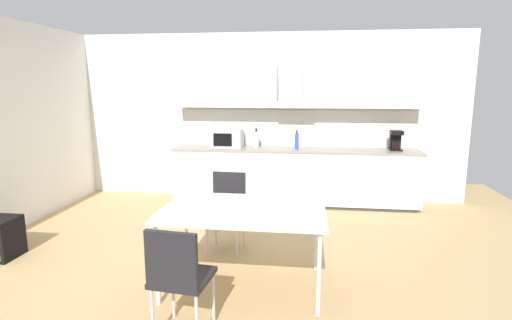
{
  "coord_description": "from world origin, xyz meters",
  "views": [
    {
      "loc": [
        0.88,
        -3.78,
        1.84
      ],
      "look_at": [
        0.31,
        0.7,
        1.0
      ],
      "focal_mm": 28.0,
      "sensor_mm": 36.0,
      "label": 1
    }
  ],
  "objects_px": {
    "bottle_white": "(256,139)",
    "pendant_lamp": "(243,75)",
    "microwave": "(227,138)",
    "dining_table": "(244,213)",
    "coffee_maker": "(396,140)",
    "chair_near_left": "(178,272)",
    "bottle_blue": "(297,141)",
    "chair_far_left": "(227,203)"
  },
  "relations": [
    {
      "from": "coffee_maker",
      "to": "chair_far_left",
      "type": "height_order",
      "value": "coffee_maker"
    },
    {
      "from": "coffee_maker",
      "to": "bottle_white",
      "type": "xyz_separation_m",
      "value": [
        -2.12,
        -0.0,
        -0.02
      ]
    },
    {
      "from": "coffee_maker",
      "to": "bottle_white",
      "type": "bearing_deg",
      "value": -179.93
    },
    {
      "from": "coffee_maker",
      "to": "pendant_lamp",
      "type": "distance_m",
      "value": 3.47
    },
    {
      "from": "coffee_maker",
      "to": "bottle_blue",
      "type": "relative_size",
      "value": 1.04
    },
    {
      "from": "coffee_maker",
      "to": "pendant_lamp",
      "type": "relative_size",
      "value": 0.94
    },
    {
      "from": "dining_table",
      "to": "bottle_white",
      "type": "bearing_deg",
      "value": 94.84
    },
    {
      "from": "coffee_maker",
      "to": "bottle_blue",
      "type": "bearing_deg",
      "value": -177.47
    },
    {
      "from": "bottle_blue",
      "to": "dining_table",
      "type": "bearing_deg",
      "value": -98.45
    },
    {
      "from": "bottle_white",
      "to": "pendant_lamp",
      "type": "relative_size",
      "value": 0.95
    },
    {
      "from": "microwave",
      "to": "bottle_blue",
      "type": "bearing_deg",
      "value": -2.06
    },
    {
      "from": "microwave",
      "to": "chair_near_left",
      "type": "bearing_deg",
      "value": -84.37
    },
    {
      "from": "chair_near_left",
      "to": "pendant_lamp",
      "type": "height_order",
      "value": "pendant_lamp"
    },
    {
      "from": "dining_table",
      "to": "chair_far_left",
      "type": "relative_size",
      "value": 1.69
    },
    {
      "from": "dining_table",
      "to": "pendant_lamp",
      "type": "relative_size",
      "value": 4.59
    },
    {
      "from": "chair_far_left",
      "to": "bottle_white",
      "type": "bearing_deg",
      "value": 87.27
    },
    {
      "from": "dining_table",
      "to": "chair_far_left",
      "type": "xyz_separation_m",
      "value": [
        -0.33,
        0.86,
        -0.18
      ]
    },
    {
      "from": "microwave",
      "to": "chair_far_left",
      "type": "height_order",
      "value": "microwave"
    },
    {
      "from": "dining_table",
      "to": "chair_far_left",
      "type": "height_order",
      "value": "chair_far_left"
    },
    {
      "from": "microwave",
      "to": "chair_far_left",
      "type": "distance_m",
      "value": 1.98
    },
    {
      "from": "chair_near_left",
      "to": "pendant_lamp",
      "type": "relative_size",
      "value": 2.72
    },
    {
      "from": "dining_table",
      "to": "bottle_blue",
      "type": "bearing_deg",
      "value": 81.55
    },
    {
      "from": "microwave",
      "to": "dining_table",
      "type": "distance_m",
      "value": 2.85
    },
    {
      "from": "bottle_blue",
      "to": "pendant_lamp",
      "type": "relative_size",
      "value": 0.9
    },
    {
      "from": "bottle_white",
      "to": "chair_far_left",
      "type": "distance_m",
      "value": 1.97
    },
    {
      "from": "bottle_white",
      "to": "chair_near_left",
      "type": "height_order",
      "value": "bottle_white"
    },
    {
      "from": "bottle_white",
      "to": "microwave",
      "type": "bearing_deg",
      "value": -177.06
    },
    {
      "from": "microwave",
      "to": "chair_far_left",
      "type": "bearing_deg",
      "value": -78.9
    },
    {
      "from": "dining_table",
      "to": "chair_near_left",
      "type": "relative_size",
      "value": 1.69
    },
    {
      "from": "microwave",
      "to": "pendant_lamp",
      "type": "xyz_separation_m",
      "value": [
        0.7,
        -2.74,
        0.91
      ]
    },
    {
      "from": "chair_near_left",
      "to": "dining_table",
      "type": "bearing_deg",
      "value": 68.43
    },
    {
      "from": "chair_far_left",
      "to": "pendant_lamp",
      "type": "relative_size",
      "value": 2.72
    },
    {
      "from": "microwave",
      "to": "bottle_white",
      "type": "bearing_deg",
      "value": 2.94
    },
    {
      "from": "coffee_maker",
      "to": "chair_near_left",
      "type": "relative_size",
      "value": 0.34
    },
    {
      "from": "bottle_white",
      "to": "chair_near_left",
      "type": "xyz_separation_m",
      "value": [
        -0.11,
        -3.63,
        -0.48
      ]
    },
    {
      "from": "chair_near_left",
      "to": "chair_far_left",
      "type": "height_order",
      "value": "same"
    },
    {
      "from": "bottle_white",
      "to": "bottle_blue",
      "type": "bearing_deg",
      "value": -5.66
    },
    {
      "from": "dining_table",
      "to": "coffee_maker",
      "type": "bearing_deg",
      "value": 55.72
    },
    {
      "from": "microwave",
      "to": "dining_table",
      "type": "relative_size",
      "value": 0.33
    },
    {
      "from": "bottle_white",
      "to": "dining_table",
      "type": "height_order",
      "value": "bottle_white"
    },
    {
      "from": "bottle_blue",
      "to": "pendant_lamp",
      "type": "height_order",
      "value": "pendant_lamp"
    },
    {
      "from": "bottle_blue",
      "to": "pendant_lamp",
      "type": "bearing_deg",
      "value": -98.45
    }
  ]
}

